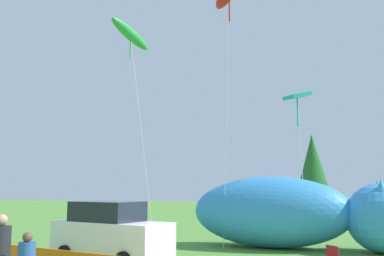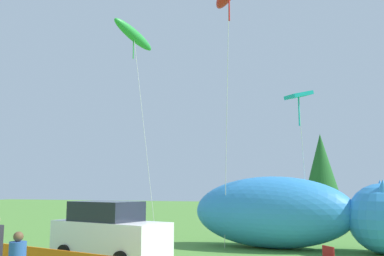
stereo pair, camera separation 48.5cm
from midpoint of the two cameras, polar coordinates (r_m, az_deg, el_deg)
name	(u,v)px [view 1 (the left image)]	position (r m, az deg, el deg)	size (l,w,h in m)	color
parked_car	(110,232)	(14.91, -11.78, -13.48)	(4.38, 2.58, 1.99)	white
inflatable_cat	(293,215)	(18.12, 12.62, -11.26)	(8.85, 3.24, 2.91)	#338CD8
kite_teal_diamond	(297,98)	(18.63, 13.13, 3.86)	(1.27, 1.90, 6.51)	silver
kite_green_fish	(131,35)	(23.62, -8.79, 12.16)	(2.23, 3.30, 11.25)	silver
horizon_tree_east	(313,164)	(43.07, 15.48, -4.69)	(3.18, 3.18, 7.59)	brown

